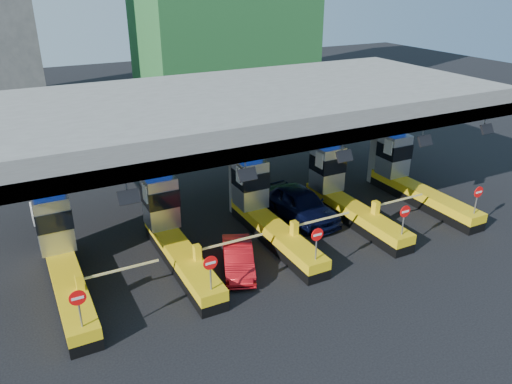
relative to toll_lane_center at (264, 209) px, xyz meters
name	(u,v)px	position (x,y,z in m)	size (l,w,h in m)	color
ground	(266,235)	(0.00, -0.28, -1.40)	(120.00, 120.00, 0.00)	black
toll_canopy	(241,109)	(0.00, 2.59, 4.74)	(28.00, 12.09, 7.00)	slate
toll_lane_far_left	(61,255)	(-10.00, 0.00, 0.00)	(4.43, 8.00, 4.16)	black
toll_lane_left	(171,230)	(-5.00, 0.00, 0.00)	(4.43, 8.00, 4.16)	black
toll_lane_center	(264,209)	(0.00, 0.00, 0.00)	(4.43, 8.00, 4.16)	black
toll_lane_right	(342,191)	(5.00, 0.00, 0.00)	(4.43, 8.00, 4.16)	black
toll_lane_far_right	(409,176)	(10.00, 0.00, 0.00)	(4.43, 8.00, 4.16)	black
van	(300,204)	(2.59, 0.51, -0.48)	(2.16, 5.38, 1.83)	black
red_car	(238,258)	(-2.75, -2.67, -0.77)	(1.32, 3.80, 1.25)	#B20D13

